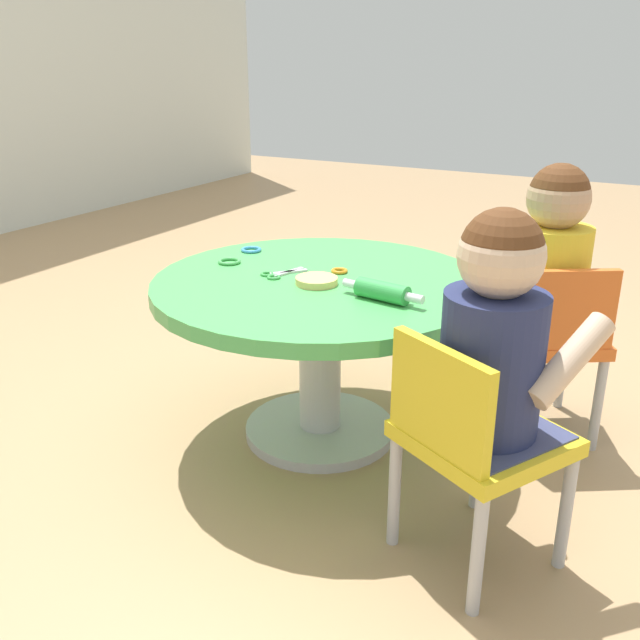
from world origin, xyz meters
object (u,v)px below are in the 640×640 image
object	(u,v)px
craft_table	(320,316)
seated_child_right	(551,257)
seated_child_left	(496,335)
child_chair_left	(472,439)
child_chair_right	(547,338)
craft_scissors	(279,274)
rolling_pin	(382,291)

from	to	relation	value
craft_table	seated_child_right	distance (m)	0.66
seated_child_left	seated_child_right	size ratio (longest dim) A/B	1.00
child_chair_left	child_chair_right	xyz separation A→B (m)	(0.65, -0.02, 0.00)
child_chair_right	seated_child_right	distance (m)	0.23
child_chair_left	craft_scissors	world-z (taller)	child_chair_left
child_chair_right	rolling_pin	xyz separation A→B (m)	(-0.39, 0.34, 0.20)
child_chair_left	craft_scissors	bearing A→B (deg)	64.89
child_chair_left	seated_child_right	bearing A→B (deg)	0.49
rolling_pin	seated_child_left	bearing A→B (deg)	-122.34
craft_table	child_chair_left	xyz separation A→B (m)	(-0.34, -0.55, -0.07)
craft_table	craft_scissors	size ratio (longest dim) A/B	6.48
seated_child_right	craft_scissors	size ratio (longest dim) A/B	3.59
child_chair_right	craft_scissors	world-z (taller)	child_chair_right
craft_table	child_chair_left	world-z (taller)	child_chair_left
craft_table	seated_child_right	size ratio (longest dim) A/B	1.81
child_chair_left	seated_child_right	world-z (taller)	seated_child_right
child_chair_right	rolling_pin	size ratio (longest dim) A/B	2.32
child_chair_right	rolling_pin	bearing A→B (deg)	139.13
craft_table	child_chair_right	bearing A→B (deg)	-61.18
seated_child_right	craft_scissors	distance (m)	0.76
craft_table	seated_child_left	world-z (taller)	seated_child_left
child_chair_left	craft_table	bearing A→B (deg)	58.46
craft_scissors	seated_child_left	bearing A→B (deg)	-112.02
child_chair_left	child_chair_right	bearing A→B (deg)	-1.36
seated_child_right	rolling_pin	distance (m)	0.53
craft_table	craft_scissors	world-z (taller)	craft_scissors
child_chair_left	craft_scissors	xyz separation A→B (m)	(0.31, 0.67, 0.18)
seated_child_left	craft_scissors	distance (m)	0.74
child_chair_left	craft_scissors	size ratio (longest dim) A/B	3.77
seated_child_right	rolling_pin	bearing A→B (deg)	143.23
seated_child_left	seated_child_right	bearing A→B (deg)	2.21
rolling_pin	child_chair_left	bearing A→B (deg)	-127.89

